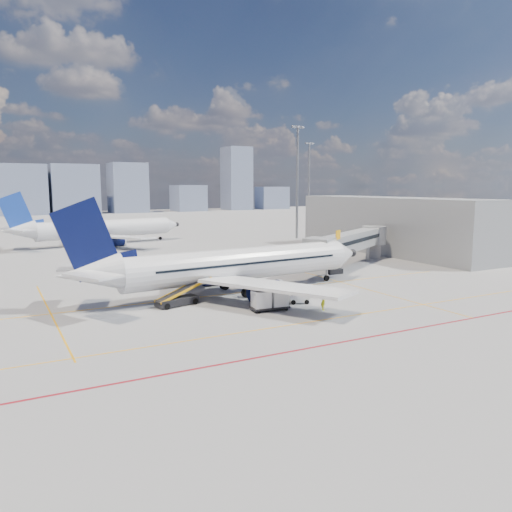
# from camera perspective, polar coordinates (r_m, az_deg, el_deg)

# --- Properties ---
(ground) EXTENTS (420.00, 420.00, 0.00)m
(ground) POSITION_cam_1_polar(r_m,az_deg,el_deg) (49.92, 2.23, -5.93)
(ground) COLOR gray
(ground) RESTS_ON ground
(apron_markings) EXTENTS (90.00, 35.12, 0.01)m
(apron_markings) POSITION_cam_1_polar(r_m,az_deg,el_deg) (46.40, 4.08, -7.01)
(apron_markings) COLOR orange
(apron_markings) RESTS_ON ground
(jet_bridge) EXTENTS (23.55, 15.78, 6.30)m
(jet_bridge) POSITION_cam_1_polar(r_m,az_deg,el_deg) (76.31, 11.08, 1.62)
(jet_bridge) COLOR gray
(jet_bridge) RESTS_ON ground
(terminal_block) EXTENTS (10.00, 42.00, 10.00)m
(terminal_block) POSITION_cam_1_polar(r_m,az_deg,el_deg) (93.84, 15.38, 3.42)
(terminal_block) COLOR gray
(terminal_block) RESTS_ON ground
(floodlight_mast_ne) EXTENTS (3.20, 0.61, 25.45)m
(floodlight_mast_ne) POSITION_cam_1_polar(r_m,az_deg,el_deg) (115.25, 4.75, 8.75)
(floodlight_mast_ne) COLOR slate
(floodlight_mast_ne) RESTS_ON ground
(floodlight_mast_far) EXTENTS (3.20, 0.61, 25.45)m
(floodlight_mast_far) POSITION_cam_1_polar(r_m,az_deg,el_deg) (159.34, 6.07, 8.51)
(floodlight_mast_far) COLOR slate
(floodlight_mast_far) RESTS_ON ground
(main_aircraft) EXTENTS (37.68, 32.79, 11.03)m
(main_aircraft) POSITION_cam_1_polar(r_m,az_deg,el_deg) (55.52, -3.04, -1.12)
(main_aircraft) COLOR silver
(main_aircraft) RESTS_ON ground
(second_aircraft) EXTENTS (37.56, 32.38, 11.07)m
(second_aircraft) POSITION_cam_1_polar(r_m,az_deg,el_deg) (107.87, -17.60, 2.94)
(second_aircraft) COLOR silver
(second_aircraft) RESTS_ON ground
(baggage_tug) EXTENTS (2.18, 1.78, 1.33)m
(baggage_tug) POSITION_cam_1_polar(r_m,az_deg,el_deg) (51.75, 4.84, -4.72)
(baggage_tug) COLOR silver
(baggage_tug) RESTS_ON ground
(cargo_dolly) EXTENTS (3.82, 2.01, 2.01)m
(cargo_dolly) POSITION_cam_1_polar(r_m,az_deg,el_deg) (48.56, 1.59, -4.98)
(cargo_dolly) COLOR black
(cargo_dolly) RESTS_ON ground
(belt_loader) EXTENTS (6.41, 2.88, 2.57)m
(belt_loader) POSITION_cam_1_polar(r_m,az_deg,el_deg) (51.29, -8.85, -4.87)
(belt_loader) COLOR black
(belt_loader) RESTS_ON ground
(ramp_worker) EXTENTS (0.62, 0.74, 1.73)m
(ramp_worker) POSITION_cam_1_polar(r_m,az_deg,el_deg) (49.22, 7.68, -5.16)
(ramp_worker) COLOR #F8FF1A
(ramp_worker) RESTS_ON ground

